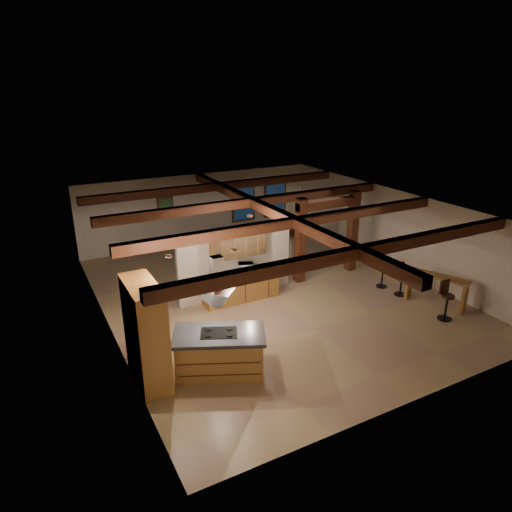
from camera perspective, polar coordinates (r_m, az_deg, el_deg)
The scene contains 23 objects.
ground at distance 14.72m, azimuth 1.85°, elevation -4.82°, with size 12.00×12.00×0.00m, color tan.
room_walls at distance 14.04m, azimuth 1.93°, elevation 1.74°, with size 12.00×12.00×12.00m.
ceiling_beams at distance 13.76m, azimuth 1.98°, elevation 5.60°, with size 10.00×12.00×0.28m.
timber_posts at distance 15.77m, azimuth 8.94°, elevation 3.58°, with size 2.50×0.30×2.90m.
partition_wall at distance 14.26m, azimuth -2.59°, elevation -0.88°, with size 3.80×0.18×2.20m, color beige.
pantry_cabinet at distance 10.47m, azimuth -13.59°, elevation -9.39°, with size 0.67×1.60×2.40m.
back_counter at distance 14.18m, azimuth -1.87°, elevation -3.74°, with size 2.50×0.66×0.94m.
upper_display_cabinet at distance 13.84m, azimuth -2.30°, elevation 1.75°, with size 1.80×0.36×0.95m.
range_hood at distance 10.21m, azimuth -4.78°, elevation -5.93°, with size 1.10×1.10×1.40m.
back_windows at distance 20.41m, azimuth 0.46°, elevation 7.01°, with size 2.70×0.07×1.70m.
framed_art at distance 18.76m, azimuth -11.24°, elevation 6.00°, with size 0.65×0.05×0.85m.
recessed_cans at distance 10.98m, azimuth -4.48°, elevation 2.18°, with size 3.16×2.46×0.03m.
kitchen_island at distance 10.83m, azimuth -4.58°, elevation -11.89°, with size 2.37×1.89×1.04m.
dining_table at distance 17.07m, azimuth -3.07°, elevation 0.00°, with size 1.78×0.99×0.63m, color #3A150E.
sofa at distance 20.40m, azimuth 1.24°, elevation 3.53°, with size 2.11×0.83×0.62m, color black.
microwave at distance 14.02m, azimuth -1.26°, elevation -1.39°, with size 0.47×0.32×0.26m, color silver.
bar_counter at distance 14.84m, azimuth 21.65°, elevation -3.40°, with size 1.16×1.87×0.97m.
side_table at distance 20.50m, azimuth 4.16°, elevation 3.40°, with size 0.41×0.41×0.51m, color #3B210E.
table_lamp at distance 20.36m, azimuth 4.20°, elevation 4.71°, with size 0.28×0.28×0.33m.
bar_stool_a at distance 14.10m, azimuth 22.67°, elevation -5.10°, with size 0.40×0.40×1.16m.
bar_stool_b at distance 15.22m, azimuth 17.66°, elevation -2.73°, with size 0.37×0.38×1.07m.
bar_stool_c at distance 15.64m, azimuth 15.44°, elevation -1.93°, with size 0.38×0.39×1.02m.
dining_chairs at distance 16.95m, azimuth -3.09°, elevation 1.05°, with size 2.29×2.29×1.26m.
Camera 1 is at (-6.64, -11.49, 6.36)m, focal length 32.00 mm.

